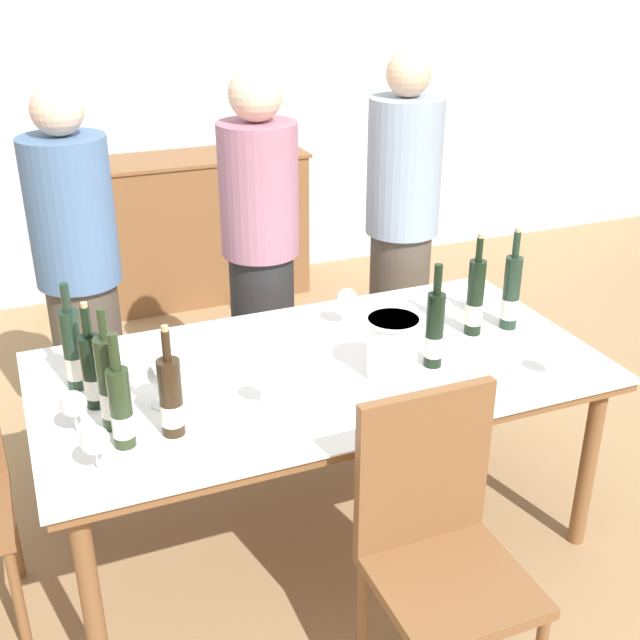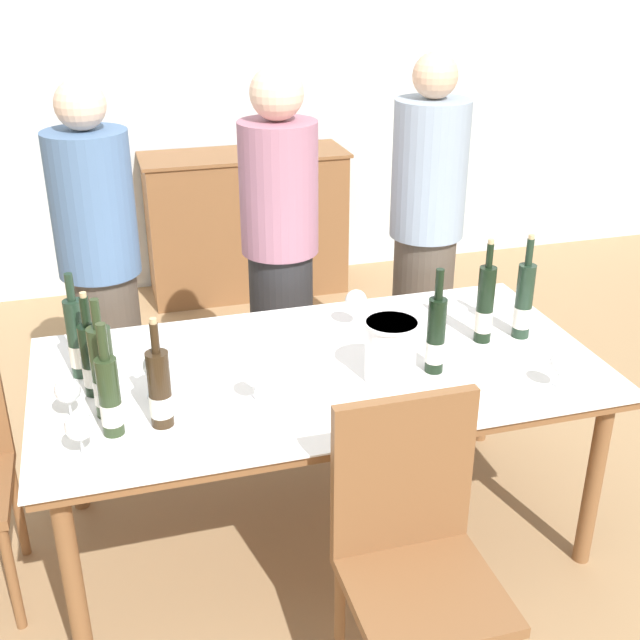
% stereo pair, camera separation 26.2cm
% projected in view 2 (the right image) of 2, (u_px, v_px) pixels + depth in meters
% --- Properties ---
extents(ground_plane, '(12.00, 12.00, 0.00)m').
position_uv_depth(ground_plane, '(320.00, 531.00, 3.10)').
color(ground_plane, '#A37F56').
extents(back_wall, '(8.00, 0.10, 2.80)m').
position_uv_depth(back_wall, '(196.00, 64.00, 4.88)').
color(back_wall, silver).
rests_on(back_wall, ground_plane).
extents(sideboard_cabinet, '(1.26, 0.46, 0.91)m').
position_uv_depth(sideboard_cabinet, '(246.00, 224.00, 5.08)').
color(sideboard_cabinet, brown).
rests_on(sideboard_cabinet, ground_plane).
extents(dining_table, '(1.96, 1.02, 0.72)m').
position_uv_depth(dining_table, '(320.00, 382.00, 2.82)').
color(dining_table, brown).
rests_on(dining_table, ground_plane).
extents(ice_bucket, '(0.18, 0.18, 0.21)m').
position_uv_depth(ice_bucket, '(391.00, 349.00, 2.67)').
color(ice_bucket, white).
rests_on(ice_bucket, dining_table).
extents(wine_bottle_0, '(0.07, 0.07, 0.40)m').
position_uv_depth(wine_bottle_0, '(524.00, 302.00, 2.96)').
color(wine_bottle_0, '#1E3323').
rests_on(wine_bottle_0, dining_table).
extents(wine_bottle_1, '(0.06, 0.06, 0.38)m').
position_uv_depth(wine_bottle_1, '(436.00, 336.00, 2.71)').
color(wine_bottle_1, black).
rests_on(wine_bottle_1, dining_table).
extents(wine_bottle_2, '(0.06, 0.06, 0.40)m').
position_uv_depth(wine_bottle_2, '(485.00, 306.00, 2.92)').
color(wine_bottle_2, black).
rests_on(wine_bottle_2, dining_table).
extents(wine_bottle_3, '(0.07, 0.07, 0.37)m').
position_uv_depth(wine_bottle_3, '(110.00, 397.00, 2.36)').
color(wine_bottle_3, '#28381E').
rests_on(wine_bottle_3, dining_table).
extents(wine_bottle_4, '(0.07, 0.07, 0.39)m').
position_uv_depth(wine_bottle_4, '(104.00, 375.00, 2.45)').
color(wine_bottle_4, '#28381E').
rests_on(wine_bottle_4, dining_table).
extents(wine_bottle_5, '(0.07, 0.07, 0.36)m').
position_uv_depth(wine_bottle_5, '(92.00, 360.00, 2.58)').
color(wine_bottle_5, black).
rests_on(wine_bottle_5, dining_table).
extents(wine_bottle_6, '(0.07, 0.07, 0.37)m').
position_uv_depth(wine_bottle_6, '(77.00, 340.00, 2.69)').
color(wine_bottle_6, '#1E3323').
rests_on(wine_bottle_6, dining_table).
extents(wine_bottle_7, '(0.07, 0.07, 0.36)m').
position_uv_depth(wine_bottle_7, '(160.00, 390.00, 2.41)').
color(wine_bottle_7, '#332314').
rests_on(wine_bottle_7, dining_table).
extents(wine_glass_0, '(0.09, 0.09, 0.16)m').
position_uv_depth(wine_glass_0, '(156.00, 367.00, 2.57)').
color(wine_glass_0, white).
rests_on(wine_glass_0, dining_table).
extents(wine_glass_1, '(0.08, 0.08, 0.15)m').
position_uv_depth(wine_glass_1, '(67.00, 392.00, 2.44)').
color(wine_glass_1, white).
rests_on(wine_glass_1, dining_table).
extents(wine_glass_2, '(0.07, 0.07, 0.13)m').
position_uv_depth(wine_glass_2, '(560.00, 365.00, 2.62)').
color(wine_glass_2, white).
rests_on(wine_glass_2, dining_table).
extents(wine_glass_3, '(0.08, 0.08, 0.15)m').
position_uv_depth(wine_glass_3, '(356.00, 302.00, 3.04)').
color(wine_glass_3, white).
rests_on(wine_glass_3, dining_table).
extents(wine_glass_4, '(0.07, 0.07, 0.13)m').
position_uv_depth(wine_glass_4, '(255.00, 377.00, 2.55)').
color(wine_glass_4, white).
rests_on(wine_glass_4, dining_table).
extents(wine_glass_5, '(0.08, 0.08, 0.15)m').
position_uv_depth(wine_glass_5, '(79.00, 427.00, 2.26)').
color(wine_glass_5, white).
rests_on(wine_glass_5, dining_table).
extents(chair_near_front, '(0.42, 0.42, 0.95)m').
position_uv_depth(chair_near_front, '(413.00, 543.00, 2.25)').
color(chair_near_front, brown).
rests_on(chair_near_front, ground_plane).
extents(person_host, '(0.33, 0.33, 1.61)m').
position_uv_depth(person_host, '(102.00, 280.00, 3.30)').
color(person_host, '#51473D').
rests_on(person_host, ground_plane).
extents(person_guest_left, '(0.33, 0.33, 1.64)m').
position_uv_depth(person_guest_left, '(280.00, 260.00, 3.46)').
color(person_guest_left, '#262628').
rests_on(person_guest_left, ground_plane).
extents(person_guest_right, '(0.33, 0.33, 1.66)m').
position_uv_depth(person_guest_right, '(425.00, 243.00, 3.63)').
color(person_guest_right, '#51473D').
rests_on(person_guest_right, ground_plane).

